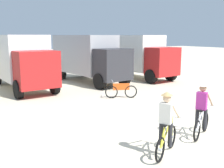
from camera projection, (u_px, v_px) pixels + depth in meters
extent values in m
plane|color=beige|center=(172.00, 132.00, 9.19)|extent=(120.00, 120.00, 0.00)
cube|color=white|center=(18.00, 56.00, 16.94)|extent=(2.83, 5.38, 2.70)
cube|color=#B21E1E|center=(37.00, 69.00, 14.29)|extent=(2.32, 1.68, 2.00)
cube|color=black|center=(41.00, 64.00, 13.67)|extent=(2.02, 0.25, 0.80)
cylinder|color=black|center=(55.00, 85.00, 15.13)|extent=(0.40, 1.02, 1.00)
cylinder|color=black|center=(18.00, 89.00, 13.98)|extent=(0.40, 1.02, 1.00)
cylinder|color=black|center=(27.00, 75.00, 19.15)|extent=(0.40, 1.02, 1.00)
cube|color=#9E9EA3|center=(84.00, 54.00, 19.32)|extent=(3.14, 5.50, 2.70)
cube|color=#2D2D33|center=(113.00, 64.00, 16.80)|extent=(2.40, 1.81, 2.00)
cube|color=black|center=(120.00, 60.00, 16.20)|extent=(2.01, 0.38, 0.80)
cylinder|color=black|center=(124.00, 78.00, 17.68)|extent=(0.46, 1.04, 1.00)
cylinder|color=black|center=(100.00, 81.00, 16.43)|extent=(0.46, 1.04, 1.00)
cylinder|color=black|center=(84.00, 71.00, 21.52)|extent=(0.46, 1.04, 1.00)
cylinder|color=black|center=(61.00, 73.00, 20.26)|extent=(0.46, 1.04, 1.00)
cube|color=white|center=(132.00, 52.00, 21.35)|extent=(2.93, 5.42, 2.70)
cube|color=#B21E1E|center=(163.00, 62.00, 18.74)|extent=(2.34, 1.72, 2.00)
cube|color=black|center=(170.00, 57.00, 18.12)|extent=(2.02, 0.29, 0.80)
cylinder|color=black|center=(171.00, 74.00, 19.59)|extent=(0.42, 1.03, 1.00)
cylinder|color=black|center=(151.00, 77.00, 18.41)|extent=(0.42, 1.03, 1.00)
cylinder|color=black|center=(128.00, 68.00, 23.56)|extent=(0.42, 1.03, 1.00)
cylinder|color=black|center=(109.00, 69.00, 22.37)|extent=(0.42, 1.03, 1.00)
torus|color=black|center=(172.00, 137.00, 7.82)|extent=(0.62, 0.40, 0.68)
cylinder|color=silver|center=(172.00, 137.00, 7.82)|extent=(0.11, 0.11, 0.08)
torus|color=black|center=(160.00, 150.00, 6.92)|extent=(0.62, 0.40, 0.68)
cylinder|color=silver|center=(160.00, 150.00, 6.92)|extent=(0.11, 0.11, 0.08)
cylinder|color=gold|center=(166.00, 132.00, 7.29)|extent=(0.91, 0.56, 0.68)
cylinder|color=gold|center=(169.00, 121.00, 7.39)|extent=(0.60, 0.38, 0.13)
cylinder|color=gold|center=(163.00, 138.00, 7.01)|extent=(0.36, 0.24, 0.59)
cylinder|color=gold|center=(172.00, 127.00, 7.74)|extent=(0.11, 0.09, 0.64)
cylinder|color=silver|center=(172.00, 116.00, 7.66)|extent=(0.29, 0.47, 0.04)
cube|color=black|center=(165.00, 125.00, 7.11)|extent=(0.27, 0.23, 0.06)
cube|color=silver|center=(166.00, 113.00, 7.07)|extent=(0.33, 0.38, 0.56)
sphere|color=beige|center=(167.00, 98.00, 7.05)|extent=(0.22, 0.22, 0.22)
cone|color=tan|center=(167.00, 94.00, 7.02)|extent=(0.32, 0.32, 0.10)
cylinder|color=#26262B|center=(161.00, 133.00, 7.29)|extent=(0.12, 0.12, 0.66)
cylinder|color=#26262B|center=(170.00, 135.00, 7.17)|extent=(0.12, 0.12, 0.66)
cylinder|color=beige|center=(163.00, 110.00, 7.45)|extent=(0.55, 0.40, 0.53)
cylinder|color=beige|center=(176.00, 112.00, 7.27)|extent=(0.58, 0.33, 0.53)
torus|color=black|center=(205.00, 122.00, 9.16)|extent=(0.63, 0.36, 0.68)
cylinder|color=silver|center=(205.00, 122.00, 9.16)|extent=(0.11, 0.11, 0.08)
torus|color=black|center=(197.00, 131.00, 8.29)|extent=(0.63, 0.36, 0.68)
cylinder|color=silver|center=(197.00, 131.00, 8.29)|extent=(0.11, 0.11, 0.08)
cylinder|color=silver|center=(202.00, 117.00, 8.65)|extent=(0.94, 0.51, 0.68)
cylinder|color=silver|center=(204.00, 108.00, 8.74)|extent=(0.61, 0.34, 0.13)
cylinder|color=silver|center=(199.00, 121.00, 8.39)|extent=(0.37, 0.22, 0.59)
cylinder|color=silver|center=(206.00, 113.00, 9.08)|extent=(0.11, 0.09, 0.64)
cylinder|color=silver|center=(206.00, 104.00, 9.00)|extent=(0.27, 0.48, 0.04)
cube|color=black|center=(201.00, 110.00, 8.47)|extent=(0.27, 0.22, 0.06)
cube|color=#AD2D8C|center=(202.00, 101.00, 8.43)|extent=(0.32, 0.38, 0.56)
sphere|color=#A87A5B|center=(203.00, 88.00, 8.41)|extent=(0.22, 0.22, 0.22)
cone|color=silver|center=(203.00, 84.00, 8.39)|extent=(0.32, 0.32, 0.10)
cylinder|color=#26262B|center=(197.00, 118.00, 8.66)|extent=(0.12, 0.12, 0.66)
cylinder|color=#26262B|center=(205.00, 119.00, 8.52)|extent=(0.12, 0.12, 0.66)
cylinder|color=#A87A5B|center=(199.00, 98.00, 8.81)|extent=(0.57, 0.36, 0.53)
cylinder|color=#A87A5B|center=(210.00, 100.00, 8.62)|extent=(0.60, 0.29, 0.53)
torus|color=black|center=(111.00, 92.00, 14.07)|extent=(0.64, 0.34, 0.68)
torus|color=black|center=(131.00, 92.00, 14.17)|extent=(0.64, 0.34, 0.68)
cube|color=#E05119|center=(121.00, 87.00, 14.07)|extent=(0.83, 0.41, 0.36)
cylinder|color=silver|center=(112.00, 81.00, 13.97)|extent=(0.24, 0.47, 0.04)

